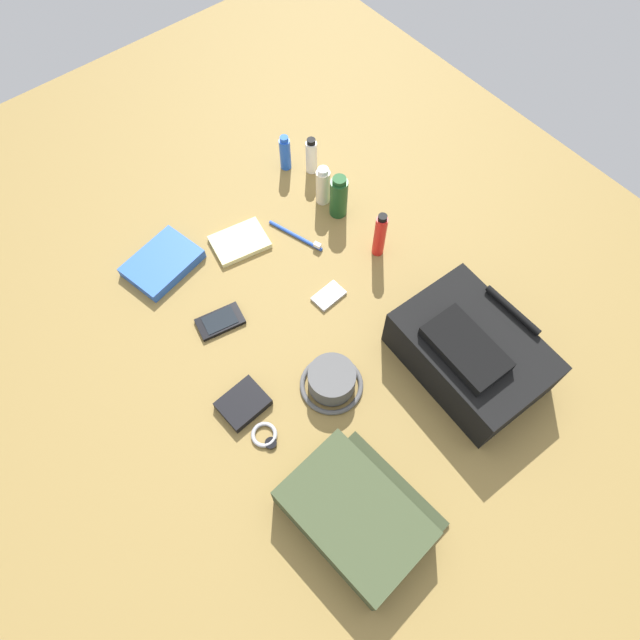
# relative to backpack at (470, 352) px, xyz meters

# --- Properties ---
(ground_plane) EXTENTS (2.64, 2.02, 0.02)m
(ground_plane) POSITION_rel_backpack_xyz_m (-0.31, -0.21, -0.08)
(ground_plane) COLOR olive
(ground_plane) RESTS_ON ground
(backpack) EXTENTS (0.37, 0.26, 0.16)m
(backpack) POSITION_rel_backpack_xyz_m (0.00, 0.00, 0.00)
(backpack) COLOR black
(backpack) RESTS_ON ground_plane
(toiletry_pouch) EXTENTS (0.32, 0.27, 0.09)m
(toiletry_pouch) POSITION_rel_backpack_xyz_m (0.10, -0.45, -0.02)
(toiletry_pouch) COLOR #384228
(toiletry_pouch) RESTS_ON ground_plane
(bucket_hat) EXTENTS (0.16, 0.16, 0.07)m
(bucket_hat) POSITION_rel_backpack_xyz_m (-0.17, -0.29, -0.04)
(bucket_hat) COLOR #515151
(bucket_hat) RESTS_ON ground_plane
(deodorant_spray) EXTENTS (0.03, 0.03, 0.12)m
(deodorant_spray) POSITION_rel_backpack_xyz_m (-0.81, 0.06, -0.01)
(deodorant_spray) COLOR blue
(deodorant_spray) RESTS_ON ground_plane
(toothpaste_tube) EXTENTS (0.03, 0.03, 0.12)m
(toothpaste_tube) POSITION_rel_backpack_xyz_m (-0.75, 0.11, -0.01)
(toothpaste_tube) COLOR white
(toothpaste_tube) RESTS_ON ground_plane
(lotion_bottle) EXTENTS (0.04, 0.04, 0.13)m
(lotion_bottle) POSITION_rel_backpack_xyz_m (-0.63, 0.06, -0.01)
(lotion_bottle) COLOR beige
(lotion_bottle) RESTS_ON ground_plane
(shampoo_bottle) EXTENTS (0.05, 0.05, 0.14)m
(shampoo_bottle) POSITION_rel_backpack_xyz_m (-0.57, 0.07, -0.00)
(shampoo_bottle) COLOR #19471E
(shampoo_bottle) RESTS_ON ground_plane
(sunscreen_spray) EXTENTS (0.03, 0.03, 0.15)m
(sunscreen_spray) POSITION_rel_backpack_xyz_m (-0.39, 0.06, 0.00)
(sunscreen_spray) COLOR red
(sunscreen_spray) RESTS_ON ground_plane
(paperback_novel) EXTENTS (0.18, 0.22, 0.03)m
(paperback_novel) POSITION_rel_backpack_xyz_m (-0.73, -0.42, -0.06)
(paperback_novel) COLOR blue
(paperback_novel) RESTS_ON ground_plane
(cell_phone) EXTENTS (0.09, 0.13, 0.01)m
(cell_phone) POSITION_rel_backpack_xyz_m (-0.48, -0.40, -0.06)
(cell_phone) COLOR black
(cell_phone) RESTS_ON ground_plane
(media_player) EXTENTS (0.06, 0.09, 0.01)m
(media_player) POSITION_rel_backpack_xyz_m (-0.37, -0.14, -0.06)
(media_player) COLOR #B7B7BC
(media_player) RESTS_ON ground_plane
(wristwatch) EXTENTS (0.07, 0.06, 0.01)m
(wristwatch) POSITION_rel_backpack_xyz_m (-0.17, -0.49, -0.06)
(wristwatch) COLOR #99999E
(wristwatch) RESTS_ON ground_plane
(toothbrush) EXTENTS (0.17, 0.06, 0.02)m
(toothbrush) POSITION_rel_backpack_xyz_m (-0.57, -0.08, -0.06)
(toothbrush) COLOR blue
(toothbrush) RESTS_ON ground_plane
(wallet) EXTENTS (0.10, 0.12, 0.02)m
(wallet) POSITION_rel_backpack_xyz_m (-0.26, -0.49, -0.06)
(wallet) COLOR black
(wallet) RESTS_ON ground_plane
(notepad) EXTENTS (0.14, 0.17, 0.02)m
(notepad) POSITION_rel_backpack_xyz_m (-0.66, -0.22, -0.06)
(notepad) COLOR beige
(notepad) RESTS_ON ground_plane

